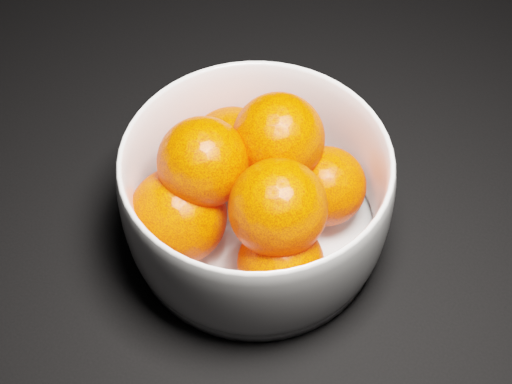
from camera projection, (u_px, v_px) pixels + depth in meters
The scene contains 2 objects.
bowl at pixel (256, 196), 0.58m from camera, with size 0.22×0.22×0.11m.
orange_pile at pixel (247, 186), 0.57m from camera, with size 0.17×0.17×0.12m.
Camera 1 is at (0.01, -0.44, 0.51)m, focal length 50.00 mm.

